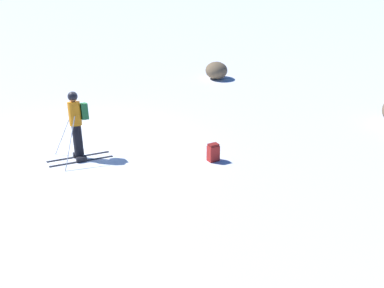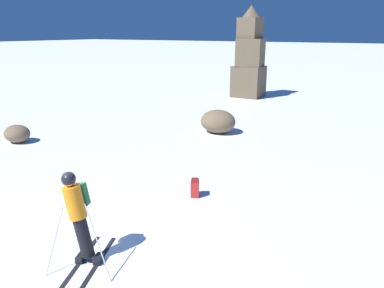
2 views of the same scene
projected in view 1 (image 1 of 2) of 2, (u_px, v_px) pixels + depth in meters
name	position (u px, v px, depth m)	size (l,w,h in m)	color
ground_plane	(86.00, 144.00, 15.91)	(300.00, 300.00, 0.00)	white
skier	(77.00, 121.00, 14.59)	(1.37, 1.80, 1.90)	black
spare_backpack	(213.00, 153.00, 14.64)	(0.34, 0.37, 0.50)	#AD231E
exposed_boulder_0	(216.00, 70.00, 22.86)	(1.11, 0.94, 0.72)	brown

